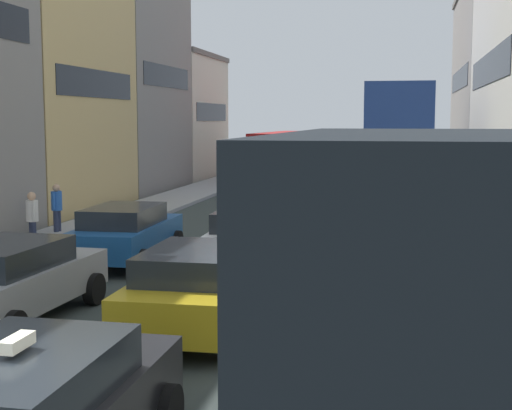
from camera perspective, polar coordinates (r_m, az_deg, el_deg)
name	(u,v)px	position (r m, az deg, el deg)	size (l,w,h in m)	color
sidewalk_left	(123,217)	(27.67, -10.33, -0.92)	(2.60, 64.00, 0.14)	#959595
lane_stripe_left	(254,222)	(26.23, -0.13, -1.37)	(0.16, 60.00, 0.01)	silver
lane_stripe_right	(349,225)	(25.77, 7.29, -1.57)	(0.16, 60.00, 0.01)	silver
removalist_box_truck	(415,285)	(7.83, 12.30, -6.16)	(2.72, 7.71, 3.58)	#B7B29E
sedan_centre_lane_second	(197,286)	(12.85, -4.62, -6.35)	(2.12, 4.33, 1.49)	#B29319
wagon_left_lane_second	(10,279)	(14.09, -18.69, -5.52)	(2.19, 4.36, 1.49)	gray
hatchback_centre_lane_third	(252,236)	(18.23, -0.28, -2.43)	(2.16, 4.35, 1.49)	silver
sedan_left_lane_third	(126,232)	(19.09, -10.15, -2.12)	(2.16, 4.35, 1.49)	#194C8C
coupe_centre_lane_fourth	(287,211)	(23.20, 2.44, -0.46)	(2.19, 4.36, 1.49)	beige
sedan_right_lane_behind_truck	(398,264)	(15.01, 11.04, -4.55)	(2.19, 4.37, 1.49)	#A51E1E
wagon_right_lane_far	(394,225)	(20.55, 10.74, -1.51)	(2.06, 4.30, 1.49)	#19592D
bus_mid_queue_primary	(398,140)	(31.97, 11.06, 5.05)	(2.89, 10.53, 5.06)	navy
bus_far_queue_secondary	(287,151)	(45.17, 2.44, 4.26)	(3.13, 10.60, 2.90)	#B21919
pedestrian_near_kerb	(32,217)	(21.57, -17.09, -0.90)	(0.39, 0.43, 1.66)	#262D47
pedestrian_mid_sidewalk	(57,206)	(23.99, -15.31, -0.10)	(0.34, 0.54, 1.66)	#262D47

